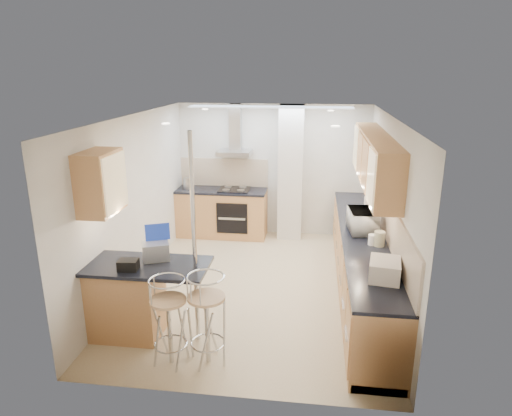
# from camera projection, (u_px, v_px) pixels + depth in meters

# --- Properties ---
(ground) EXTENTS (4.80, 4.80, 0.00)m
(ground) POSITION_uv_depth(u_px,v_px,m) (257.00, 287.00, 6.81)
(ground) COLOR #CCAF88
(ground) RESTS_ON ground
(room_shell) EXTENTS (3.64, 4.84, 2.51)m
(room_shell) POSITION_uv_depth(u_px,v_px,m) (282.00, 181.00, 6.67)
(room_shell) COLOR silver
(room_shell) RESTS_ON ground
(right_counter) EXTENTS (0.63, 4.40, 0.92)m
(right_counter) POSITION_uv_depth(u_px,v_px,m) (362.00, 263.00, 6.49)
(right_counter) COLOR tan
(right_counter) RESTS_ON ground
(back_counter) EXTENTS (1.70, 0.63, 0.92)m
(back_counter) POSITION_uv_depth(u_px,v_px,m) (222.00, 212.00, 8.78)
(back_counter) COLOR tan
(back_counter) RESTS_ON ground
(peninsula) EXTENTS (1.47, 0.72, 0.94)m
(peninsula) POSITION_uv_depth(u_px,v_px,m) (148.00, 300.00, 5.43)
(peninsula) COLOR tan
(peninsula) RESTS_ON ground
(microwave) EXTENTS (0.43, 0.60, 0.31)m
(microwave) POSITION_uv_depth(u_px,v_px,m) (363.00, 221.00, 6.38)
(microwave) COLOR white
(microwave) RESTS_ON right_counter
(laptop) EXTENTS (0.37, 0.33, 0.21)m
(laptop) POSITION_uv_depth(u_px,v_px,m) (156.00, 251.00, 5.40)
(laptop) COLOR #A7AAAF
(laptop) RESTS_ON peninsula
(bag) EXTENTS (0.24, 0.18, 0.12)m
(bag) POSITION_uv_depth(u_px,v_px,m) (128.00, 265.00, 5.14)
(bag) COLOR black
(bag) RESTS_ON peninsula
(bar_stool_near) EXTENTS (0.48, 0.48, 1.01)m
(bar_stool_near) POSITION_uv_depth(u_px,v_px,m) (169.00, 322.00, 4.91)
(bar_stool_near) COLOR tan
(bar_stool_near) RESTS_ON ground
(bar_stool_end) EXTENTS (0.60, 0.60, 1.05)m
(bar_stool_end) POSITION_uv_depth(u_px,v_px,m) (207.00, 319.00, 4.92)
(bar_stool_end) COLOR tan
(bar_stool_end) RESTS_ON ground
(jar_a) EXTENTS (0.12, 0.12, 0.19)m
(jar_a) POSITION_uv_depth(u_px,v_px,m) (368.00, 202.00, 7.48)
(jar_a) COLOR white
(jar_a) RESTS_ON right_counter
(jar_b) EXTENTS (0.11, 0.11, 0.16)m
(jar_b) POSITION_uv_depth(u_px,v_px,m) (368.00, 218.00, 6.75)
(jar_b) COLOR white
(jar_b) RESTS_ON right_counter
(jar_c) EXTENTS (0.17, 0.17, 0.20)m
(jar_c) POSITION_uv_depth(u_px,v_px,m) (379.00, 239.00, 5.88)
(jar_c) COLOR #B4B390
(jar_c) RESTS_ON right_counter
(jar_d) EXTENTS (0.11, 0.11, 0.14)m
(jar_d) POSITION_uv_depth(u_px,v_px,m) (372.00, 240.00, 5.92)
(jar_d) COLOR white
(jar_d) RESTS_ON right_counter
(bread_bin) EXTENTS (0.38, 0.45, 0.21)m
(bread_bin) POSITION_uv_depth(u_px,v_px,m) (385.00, 270.00, 4.95)
(bread_bin) COLOR white
(bread_bin) RESTS_ON right_counter
(kettle) EXTENTS (0.16, 0.16, 0.21)m
(kettle) POSITION_uv_depth(u_px,v_px,m) (188.00, 183.00, 8.67)
(kettle) COLOR #B0B2B5
(kettle) RESTS_ON back_counter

